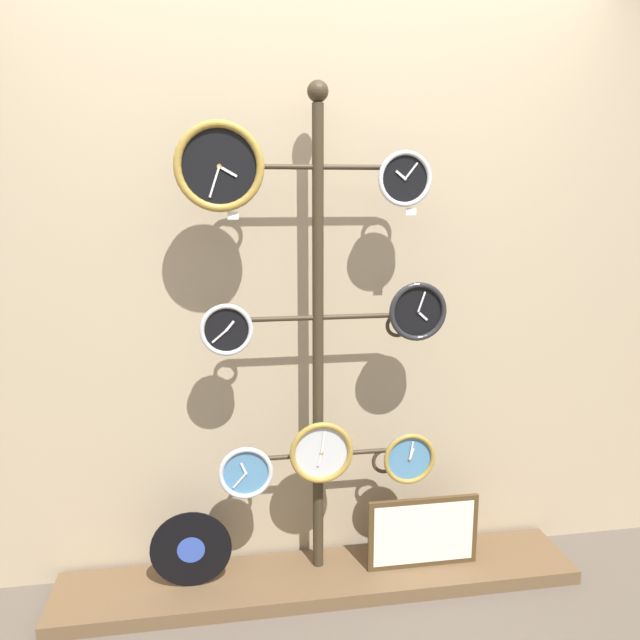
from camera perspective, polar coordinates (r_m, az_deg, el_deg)
The scene contains 14 objects.
shop_wall at distance 2.62m, azimuth -0.76°, elevation 6.15°, with size 4.40×0.04×2.80m.
low_shelf at distance 2.88m, azimuth 0.04°, elevation -22.56°, with size 2.20×0.36×0.06m.
display_stand at distance 2.61m, azimuth -0.18°, elevation -9.10°, with size 0.76×0.44×2.06m.
clock_top_left at distance 2.30m, azimuth -9.20°, elevation 13.69°, with size 0.32×0.04×0.32m.
clock_top_right at distance 2.44m, azimuth 7.74°, elevation 12.67°, with size 0.21×0.04×0.21m.
clock_middle_left at distance 2.37m, azimuth -8.55°, elevation -0.87°, with size 0.20×0.04×0.20m.
clock_middle_right at distance 2.48m, azimuth 8.90°, elevation 0.78°, with size 0.23×0.04×0.23m.
clock_bottom_left at distance 2.56m, azimuth -6.80°, elevation -13.67°, with size 0.22×0.04×0.22m.
clock_bottom_center at distance 2.58m, azimuth 0.09°, elevation -12.00°, with size 0.26×0.04×0.26m.
clock_bottom_right at distance 2.66m, azimuth 8.15°, elevation -12.40°, with size 0.22×0.04×0.22m.
vinyl_record at distance 2.75m, azimuth -11.71°, elevation -19.86°, with size 0.33×0.01×0.33m.
picture_frame at distance 2.86m, azimuth 9.41°, elevation -18.62°, with size 0.48×0.02×0.31m.
price_tag_upper at distance 2.30m, azimuth -7.96°, elevation 9.44°, with size 0.04×0.00×0.03m.
price_tag_mid at distance 2.45m, azimuth 8.33°, elevation 9.79°, with size 0.04×0.00×0.03m.
Camera 1 is at (-0.39, -2.01, 1.64)m, focal length 35.00 mm.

